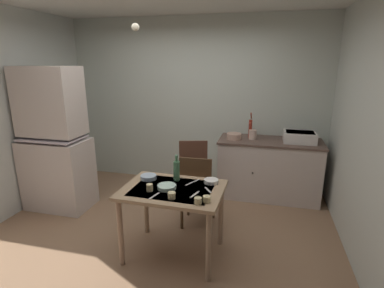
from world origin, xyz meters
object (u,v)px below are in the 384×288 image
at_px(dining_table, 173,198).
at_px(glass_bottle, 177,170).
at_px(mixing_bowl_counter, 234,136).
at_px(teacup_cream, 198,201).
at_px(hand_pump, 250,127).
at_px(sink_basin, 300,137).
at_px(serving_bowl_wide, 167,187).
at_px(chair_by_counter, 193,171).
at_px(chair_far_side, 197,190).
at_px(hutch_cabinet, 55,145).

xyz_separation_m(dining_table, glass_bottle, (-0.02, 0.22, 0.22)).
bearing_deg(mixing_bowl_counter, teacup_cream, -93.20).
height_order(hand_pump, glass_bottle, hand_pump).
height_order(sink_basin, serving_bowl_wide, sink_basin).
xyz_separation_m(chair_by_counter, glass_bottle, (0.05, -0.95, 0.37)).
height_order(sink_basin, dining_table, sink_basin).
distance_m(chair_far_side, chair_by_counter, 0.61).
relative_size(sink_basin, serving_bowl_wide, 2.31).
relative_size(mixing_bowl_counter, glass_bottle, 0.77).
bearing_deg(chair_by_counter, serving_bowl_wide, -89.00).
distance_m(chair_far_side, serving_bowl_wide, 0.70).
relative_size(hutch_cabinet, dining_table, 1.87).
distance_m(hutch_cabinet, glass_bottle, 1.91).
bearing_deg(teacup_cream, sink_basin, 62.36).
height_order(hutch_cabinet, glass_bottle, hutch_cabinet).
height_order(serving_bowl_wide, glass_bottle, glass_bottle).
height_order(hand_pump, chair_by_counter, hand_pump).
relative_size(sink_basin, chair_by_counter, 0.45).
xyz_separation_m(chair_far_side, serving_bowl_wide, (-0.17, -0.62, 0.29)).
distance_m(dining_table, serving_bowl_wide, 0.14).
xyz_separation_m(hutch_cabinet, serving_bowl_wide, (1.82, -0.68, -0.13)).
relative_size(mixing_bowl_counter, serving_bowl_wide, 1.13).
xyz_separation_m(dining_table, chair_far_side, (0.12, 0.60, -0.16)).
bearing_deg(sink_basin, serving_bowl_wide, -129.26).
xyz_separation_m(chair_far_side, chair_by_counter, (-0.19, 0.57, 0.01)).
bearing_deg(dining_table, hutch_cabinet, 160.57).
bearing_deg(chair_far_side, chair_by_counter, 108.60).
relative_size(chair_by_counter, glass_bottle, 3.46).
height_order(hutch_cabinet, mixing_bowl_counter, hutch_cabinet).
relative_size(hutch_cabinet, serving_bowl_wide, 10.15).
bearing_deg(hand_pump, hutch_cabinet, -156.87).
distance_m(mixing_bowl_counter, chair_far_side, 1.18).
distance_m(chair_far_side, glass_bottle, 0.56).
xyz_separation_m(hand_pump, dining_table, (-0.66, -1.74, -0.40)).
bearing_deg(hand_pump, chair_by_counter, -141.87).
bearing_deg(hand_pump, teacup_cream, -99.39).
height_order(mixing_bowl_counter, serving_bowl_wide, mixing_bowl_counter).
xyz_separation_m(serving_bowl_wide, teacup_cream, (0.38, -0.24, 0.01)).
bearing_deg(teacup_cream, hand_pump, 80.61).
distance_m(dining_table, teacup_cream, 0.44).
bearing_deg(mixing_bowl_counter, sink_basin, 3.11).
bearing_deg(dining_table, serving_bowl_wide, -158.27).
bearing_deg(serving_bowl_wide, dining_table, 21.73).
bearing_deg(sink_basin, hutch_cabinet, -162.20).
bearing_deg(mixing_bowl_counter, dining_table, -104.62).
height_order(dining_table, serving_bowl_wide, serving_bowl_wide).
height_order(hand_pump, mixing_bowl_counter, hand_pump).
height_order(sink_basin, teacup_cream, sink_basin).
xyz_separation_m(sink_basin, glass_bottle, (-1.38, -1.48, -0.08)).
relative_size(mixing_bowl_counter, chair_far_side, 0.23).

